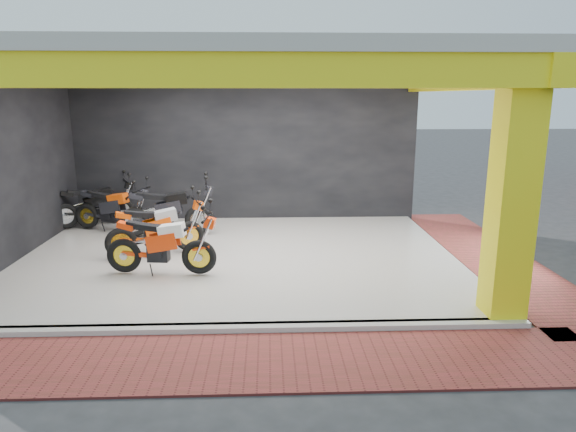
# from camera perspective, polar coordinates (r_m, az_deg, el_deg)

# --- Properties ---
(ground) EXTENTS (80.00, 80.00, 0.00)m
(ground) POSITION_cam_1_polar(r_m,az_deg,el_deg) (7.84, -6.23, -9.45)
(ground) COLOR #2D2D30
(ground) RESTS_ON ground
(showroom_floor) EXTENTS (8.00, 6.00, 0.10)m
(showroom_floor) POSITION_cam_1_polar(r_m,az_deg,el_deg) (9.70, -5.44, -4.62)
(showroom_floor) COLOR white
(showroom_floor) RESTS_ON ground
(showroom_ceiling) EXTENTS (8.40, 6.40, 0.20)m
(showroom_ceiling) POSITION_cam_1_polar(r_m,az_deg,el_deg) (9.25, -5.94, 16.80)
(showroom_ceiling) COLOR beige
(showroom_ceiling) RESTS_ON corner_column
(back_wall) EXTENTS (8.20, 0.20, 3.50)m
(back_wall) POSITION_cam_1_polar(r_m,az_deg,el_deg) (12.39, -4.83, 7.34)
(back_wall) COLOR black
(back_wall) RESTS_ON ground
(left_wall) EXTENTS (0.20, 6.20, 3.50)m
(left_wall) POSITION_cam_1_polar(r_m,az_deg,el_deg) (10.41, -28.90, 4.62)
(left_wall) COLOR black
(left_wall) RESTS_ON ground
(corner_column) EXTENTS (0.50, 0.50, 3.50)m
(corner_column) POSITION_cam_1_polar(r_m,az_deg,el_deg) (7.32, 23.67, 2.17)
(corner_column) COLOR #FFF115
(corner_column) RESTS_ON ground
(header_beam_front) EXTENTS (8.40, 0.30, 0.40)m
(header_beam_front) POSITION_cam_1_polar(r_m,az_deg,el_deg) (6.25, -7.66, 15.75)
(header_beam_front) COLOR #FFF115
(header_beam_front) RESTS_ON corner_column
(header_beam_right) EXTENTS (0.30, 6.40, 0.40)m
(header_beam_right) POSITION_cam_1_polar(r_m,az_deg,el_deg) (9.84, 18.84, 14.22)
(header_beam_right) COLOR #FFF115
(header_beam_right) RESTS_ON corner_column
(floor_kerb) EXTENTS (8.00, 0.20, 0.10)m
(floor_kerb) POSITION_cam_1_polar(r_m,az_deg,el_deg) (6.89, -6.83, -12.33)
(floor_kerb) COLOR white
(floor_kerb) RESTS_ON ground
(paver_front) EXTENTS (9.00, 1.40, 0.03)m
(paver_front) POSITION_cam_1_polar(r_m,az_deg,el_deg) (6.22, -7.40, -15.72)
(paver_front) COLOR maroon
(paver_front) RESTS_ON ground
(paver_right) EXTENTS (1.40, 7.00, 0.03)m
(paver_right) POSITION_cam_1_polar(r_m,az_deg,el_deg) (10.58, 21.58, -4.19)
(paver_right) COLOR maroon
(paver_right) RESTS_ON ground
(moto_hero) EXTENTS (2.01, 0.91, 1.19)m
(moto_hero) POSITION_cam_1_polar(r_m,az_deg,el_deg) (8.54, -9.93, -2.70)
(moto_hero) COLOR #FA3A0A
(moto_hero) RESTS_ON showroom_floor
(moto_row_a) EXTENTS (2.05, 1.33, 1.17)m
(moto_row_a) POSITION_cam_1_polar(r_m,az_deg,el_deg) (9.88, -10.99, -0.63)
(moto_row_a) COLOR #E64A09
(moto_row_a) RESTS_ON showroom_floor
(moto_row_b) EXTENTS (2.15, 1.00, 1.26)m
(moto_row_b) POSITION_cam_1_polar(r_m,az_deg,el_deg) (11.02, -9.88, 1.10)
(moto_row_b) COLOR black
(moto_row_b) RESTS_ON showroom_floor
(moto_row_c) EXTENTS (2.01, 1.21, 1.16)m
(moto_row_c) POSITION_cam_1_polar(r_m,az_deg,el_deg) (11.53, -16.56, 0.99)
(moto_row_c) COLOR black
(moto_row_c) RESTS_ON showroom_floor
(moto_row_d) EXTENTS (2.00, 1.49, 1.16)m
(moto_row_d) POSITION_cam_1_polar(r_m,az_deg,el_deg) (12.52, -18.03, 1.84)
(moto_row_d) COLOR black
(moto_row_d) RESTS_ON showroom_floor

